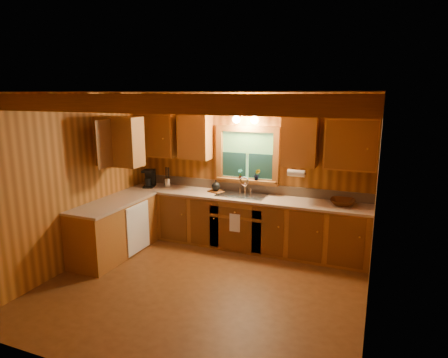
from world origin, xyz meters
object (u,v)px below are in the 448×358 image
Objects in this scene: sink at (242,198)px; coffee_maker at (149,178)px; cutting_board at (216,191)px; wicker_basket at (342,202)px.

sink is 2.51× the size of coffee_maker.
sink is 3.18× the size of cutting_board.
wicker_basket is (2.13, -0.02, 0.03)m from cutting_board.
wicker_basket is at bearing 1.13° from sink.
coffee_maker is 1.30m from cutting_board.
coffee_maker reaches higher than wicker_basket.
coffee_maker is at bearing -178.29° from sink.
sink is at bearing 18.22° from cutting_board.
wicker_basket is at bearing -16.81° from coffee_maker.
cutting_board is (1.29, 0.10, -0.15)m from coffee_maker.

